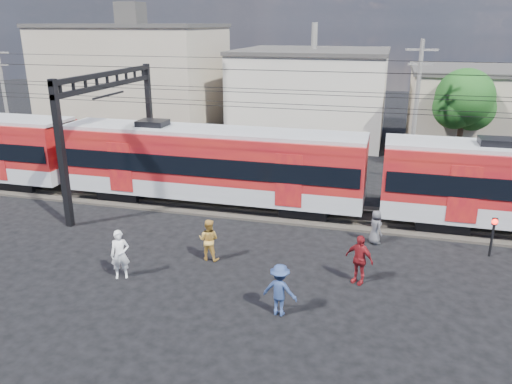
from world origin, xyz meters
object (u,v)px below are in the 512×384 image
commuter_train (215,163)px  pedestrian_c (280,290)px  pedestrian_a (120,254)px  crossing_signal (493,230)px

commuter_train → pedestrian_c: bearing=-59.3°
pedestrian_a → commuter_train: bearing=58.9°
pedestrian_a → pedestrian_c: bearing=-33.8°
pedestrian_c → crossing_signal: 10.08m
pedestrian_c → crossing_signal: (7.60, 6.62, 0.29)m
pedestrian_c → crossing_signal: bearing=-131.4°
crossing_signal → pedestrian_c: bearing=-139.0°
commuter_train → pedestrian_a: 8.68m
pedestrian_a → crossing_signal: bearing=-3.5°
commuter_train → pedestrian_a: (-0.82, -8.52, -1.43)m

